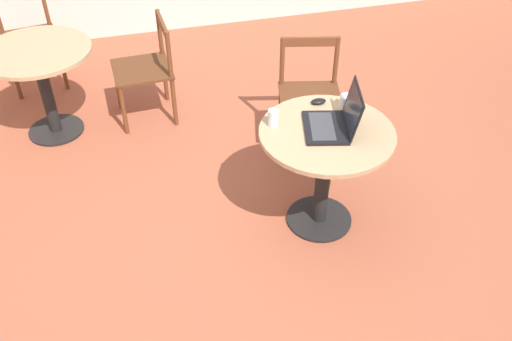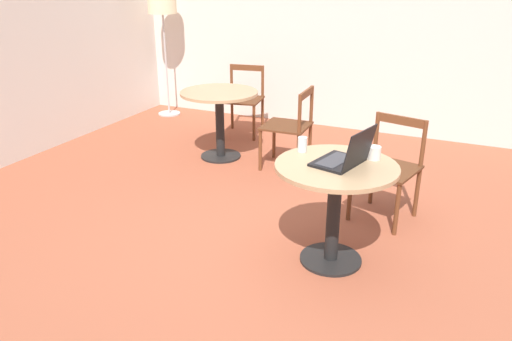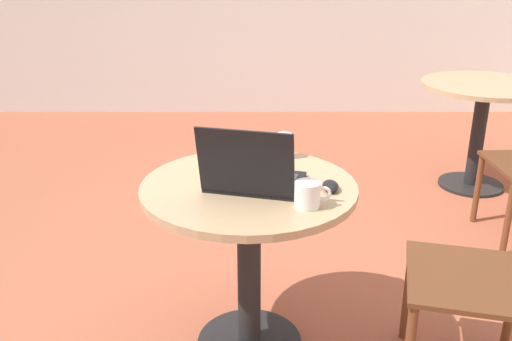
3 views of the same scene
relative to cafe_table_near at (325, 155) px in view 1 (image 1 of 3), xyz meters
name	(u,v)px [view 1 (image 1 of 3)]	position (x,y,z in m)	size (l,w,h in m)	color
ground_plane	(253,234)	(-0.02, 0.47, -0.56)	(16.00, 16.00, 0.00)	#9E5138
cafe_table_near	(325,155)	(0.00, 0.00, 0.00)	(0.83, 0.83, 0.74)	black
cafe_table_mid	(41,71)	(1.55, 1.73, 0.00)	(0.83, 0.83, 0.74)	black
chair_near_right	(310,96)	(0.86, -0.21, -0.12)	(0.55, 0.55, 0.84)	brown
chair_mid_right	(29,37)	(2.43, 1.87, -0.12)	(0.53, 0.53, 0.84)	brown
chair_mid_front	(147,69)	(1.58, 0.93, -0.12)	(0.48, 0.48, 0.84)	brown
laptop	(334,121)	(0.02, -0.04, 0.23)	(0.41, 0.39, 0.27)	black
mouse	(318,101)	(0.30, -0.05, 0.19)	(0.06, 0.10, 0.03)	black
mug	(346,102)	(0.21, -0.20, 0.22)	(0.13, 0.09, 0.09)	silver
drinking_glass	(273,118)	(0.15, 0.30, 0.23)	(0.07, 0.07, 0.11)	silver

